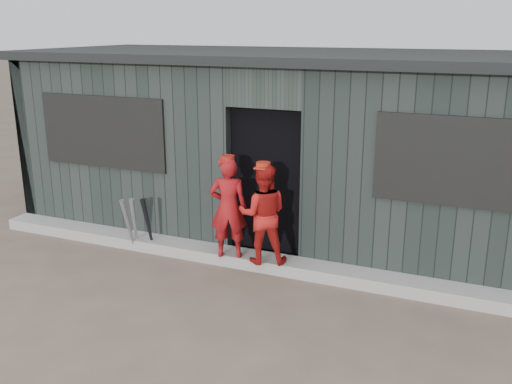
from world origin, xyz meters
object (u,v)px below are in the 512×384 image
at_px(bat_left, 135,224).
at_px(player_red_left, 228,208).
at_px(bat_mid, 129,225).
at_px(player_grey_back, 296,206).
at_px(dugout, 301,144).
at_px(bat_right, 148,225).
at_px(player_red_right, 263,214).

relative_size(bat_left, player_red_left, 0.62).
distance_m(bat_left, bat_mid, 0.09).
distance_m(bat_left, player_red_left, 1.46).
height_order(bat_left, player_grey_back, player_grey_back).
bearing_deg(player_grey_back, dugout, -90.17).
height_order(bat_left, dugout, dugout).
distance_m(bat_left, bat_right, 0.19).
bearing_deg(bat_right, bat_left, -163.30).
relative_size(bat_left, bat_mid, 1.00).
height_order(bat_left, player_red_right, player_red_right).
xyz_separation_m(bat_left, player_grey_back, (2.04, 0.75, 0.28)).
bearing_deg(player_grey_back, bat_left, 3.99).
relative_size(bat_left, bat_right, 1.01).
bearing_deg(dugout, bat_left, -132.94).
distance_m(player_red_left, dugout, 1.92).
xyz_separation_m(player_red_right, player_grey_back, (0.17, 0.73, -0.10)).
bearing_deg(bat_mid, player_red_right, 2.96).
distance_m(bat_right, player_red_right, 1.73).
bearing_deg(bat_right, player_red_left, -1.54).
height_order(player_grey_back, dugout, dugout).
relative_size(player_grey_back, dugout, 0.16).
bearing_deg(bat_right, player_red_right, -1.08).
height_order(player_red_left, player_grey_back, player_red_left).
relative_size(bat_left, player_red_right, 0.64).
xyz_separation_m(player_red_left, dugout, (0.32, 1.83, 0.49)).
bearing_deg(player_grey_back, player_red_right, 60.55).
distance_m(bat_mid, bat_right, 0.26).
xyz_separation_m(bat_right, player_red_left, (1.22, -0.03, 0.40)).
xyz_separation_m(player_red_left, player_grey_back, (0.64, 0.73, -0.12)).
distance_m(player_red_right, dugout, 1.91).
bearing_deg(player_red_left, bat_mid, -16.07).
bearing_deg(player_grey_back, player_red_left, 32.67).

